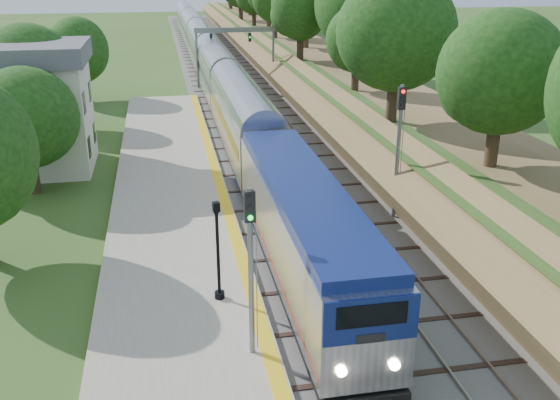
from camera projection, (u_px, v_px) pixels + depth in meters
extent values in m
cube|color=#4C4944|center=(227.00, 79.00, 70.68)|extent=(9.50, 170.00, 0.12)
cube|color=gray|center=(203.00, 78.00, 70.15)|extent=(0.08, 170.00, 0.16)
cube|color=gray|center=(215.00, 78.00, 70.40)|extent=(0.08, 170.00, 0.16)
cube|color=gray|center=(238.00, 77.00, 70.85)|extent=(0.08, 170.00, 0.16)
cube|color=gray|center=(250.00, 77.00, 71.10)|extent=(0.08, 170.00, 0.16)
cube|color=gray|center=(175.00, 247.00, 29.07)|extent=(6.40, 68.00, 0.38)
cube|color=gold|center=(236.00, 239.00, 29.49)|extent=(0.55, 68.00, 0.01)
cube|color=brown|center=(308.00, 64.00, 71.81)|extent=(9.00, 170.00, 3.00)
cube|color=brown|center=(275.00, 66.00, 71.21)|extent=(4.47, 170.00, 4.54)
cylinder|color=#332316|center=(296.00, 39.00, 70.54)|extent=(0.60, 0.60, 2.62)
sphere|color=#14340E|center=(296.00, 6.00, 69.25)|extent=(5.70, 5.70, 5.70)
cylinder|color=#332316|center=(240.00, 7.00, 116.34)|extent=(0.60, 0.60, 2.62)
cube|color=beige|center=(23.00, 118.00, 39.20)|extent=(8.00, 6.00, 6.80)
cube|color=#56595E|center=(14.00, 54.00, 37.75)|extent=(8.60, 6.60, 1.20)
cube|color=black|center=(89.00, 147.00, 38.83)|extent=(0.05, 1.10, 1.30)
cube|color=black|center=(94.00, 132.00, 42.12)|extent=(0.05, 1.10, 1.30)
cube|color=black|center=(84.00, 103.00, 37.82)|extent=(0.05, 1.10, 1.30)
cube|color=black|center=(90.00, 91.00, 41.11)|extent=(0.05, 1.10, 1.30)
cylinder|color=slate|center=(197.00, 59.00, 64.39)|extent=(0.24, 0.24, 6.20)
cylinder|color=slate|center=(273.00, 57.00, 65.78)|extent=(0.24, 0.24, 6.20)
cube|color=slate|center=(235.00, 30.00, 64.06)|extent=(8.40, 0.25, 0.50)
cube|color=black|center=(211.00, 38.00, 63.75)|extent=(0.30, 0.20, 0.90)
cube|color=black|center=(250.00, 37.00, 64.45)|extent=(0.30, 0.20, 0.90)
cylinder|color=#332316|center=(52.00, 169.00, 36.67)|extent=(0.60, 0.60, 2.45)
sphere|color=#14340E|center=(44.00, 113.00, 35.47)|extent=(5.32, 5.32, 5.32)
cylinder|color=#332316|center=(81.00, 109.00, 51.33)|extent=(0.60, 0.60, 2.45)
sphere|color=#14340E|center=(76.00, 68.00, 50.12)|extent=(5.32, 5.32, 5.32)
cube|color=black|center=(303.00, 270.00, 26.18)|extent=(2.60, 16.28, 0.57)
cube|color=#B7BAC1|center=(303.00, 229.00, 25.49)|extent=(2.83, 16.96, 3.20)
cube|color=navy|center=(304.00, 187.00, 24.84)|extent=(2.71, 16.28, 0.41)
cube|color=navy|center=(371.00, 320.00, 17.38)|extent=(2.80, 0.10, 1.41)
cube|color=black|center=(372.00, 315.00, 17.27)|extent=(2.07, 0.06, 0.71)
cube|color=maroon|center=(303.00, 253.00, 25.89)|extent=(2.85, 16.62, 0.09)
cube|color=#B7BAC1|center=(243.00, 126.00, 42.56)|extent=(2.83, 18.84, 3.67)
cube|color=#B7BAC1|center=(217.00, 77.00, 60.37)|extent=(2.83, 18.84, 3.67)
cube|color=#B7BAC1|center=(202.00, 50.00, 78.18)|extent=(2.83, 18.84, 3.67)
cube|color=#B7BAC1|center=(193.00, 33.00, 95.98)|extent=(2.83, 18.84, 3.67)
cube|color=#B7BAC1|center=(187.00, 21.00, 113.79)|extent=(2.83, 18.84, 3.67)
cylinder|color=black|center=(220.00, 295.00, 24.31)|extent=(0.40, 0.40, 0.27)
cylinder|color=black|center=(218.00, 254.00, 23.68)|extent=(0.13, 0.13, 3.52)
cube|color=black|center=(216.00, 207.00, 22.97)|extent=(0.29, 0.29, 0.36)
cube|color=silver|center=(216.00, 207.00, 22.97)|extent=(0.20, 0.20, 0.27)
cylinder|color=slate|center=(251.00, 274.00, 19.97)|extent=(0.18, 0.18, 5.89)
cube|color=black|center=(250.00, 206.00, 19.12)|extent=(0.35, 0.22, 1.02)
cylinder|color=#0CE526|center=(250.00, 208.00, 19.00)|extent=(0.16, 0.06, 0.16)
cylinder|color=slate|center=(398.00, 153.00, 31.48)|extent=(0.20, 0.20, 6.94)
cube|color=black|center=(402.00, 98.00, 30.47)|extent=(0.38, 0.25, 1.12)
cylinder|color=#FF0C0C|center=(403.00, 99.00, 30.34)|extent=(0.18, 0.07, 0.18)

